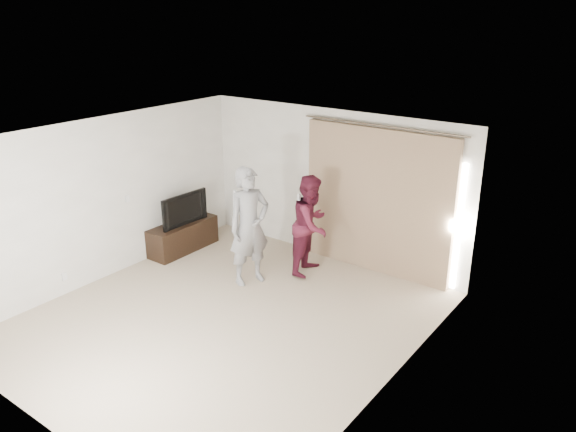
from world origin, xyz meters
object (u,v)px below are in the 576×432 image
Objects in this scene: tv_console at (183,236)px; person_woman at (311,225)px; person_man at (249,226)px; tv at (181,208)px.

person_woman is (2.36, 0.65, 0.57)m from tv_console.
person_woman is at bearing 15.30° from tv_console.
person_man is at bearing -7.61° from tv_console.
person_man is (1.78, -0.24, 0.69)m from tv_console.
person_woman is at bearing 57.02° from person_man.
tv_console is 0.81× the size of person_woman.
tv reaches higher than tv_console.
tv_console is 2.51m from person_woman.
person_man is 1.14× the size of person_woman.
tv is at bearing -90.00° from tv_console.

